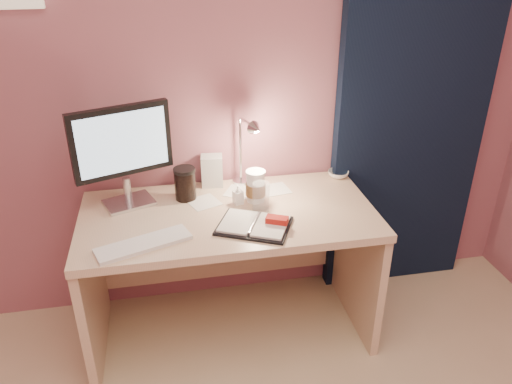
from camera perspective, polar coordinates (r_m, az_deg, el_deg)
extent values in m
plane|color=#8C515E|center=(2.53, -4.70, 12.18)|extent=(3.50, 0.00, 3.50)
cube|color=black|center=(2.82, 17.55, 9.46)|extent=(0.85, 0.08, 2.20)
cube|color=tan|center=(2.39, -3.17, -2.71)|extent=(1.40, 0.70, 0.04)
cube|color=tan|center=(2.61, -18.17, -10.97)|extent=(0.04, 0.66, 0.69)
cube|color=tan|center=(2.75, 11.36, -7.93)|extent=(0.04, 0.66, 0.69)
cube|color=tan|center=(2.83, -3.96, -4.89)|extent=(1.32, 0.03, 0.55)
cube|color=silver|center=(2.52, -14.30, -1.17)|extent=(0.27, 0.24, 0.02)
cylinder|color=silver|center=(2.49, -14.48, 0.25)|extent=(0.04, 0.04, 0.12)
cube|color=black|center=(2.39, -15.18, 5.69)|extent=(0.45, 0.20, 0.33)
cube|color=#A3C5DD|center=(2.36, -15.47, 5.41)|extent=(0.39, 0.15, 0.28)
cube|color=silver|center=(2.18, -12.72, -5.80)|extent=(0.42, 0.25, 0.02)
cube|color=black|center=(2.25, -0.22, -3.89)|extent=(0.39, 0.35, 0.01)
cube|color=silver|center=(2.27, -2.11, -3.40)|extent=(0.21, 0.25, 0.01)
cube|color=silver|center=(2.23, 1.70, -3.91)|extent=(0.21, 0.25, 0.01)
cube|color=#B1240F|center=(2.25, 2.42, -3.19)|extent=(0.11, 0.09, 0.03)
cube|color=silver|center=(2.47, -5.97, -1.17)|extent=(0.18, 0.18, 0.00)
cube|color=silver|center=(2.59, 2.23, 0.31)|extent=(0.16, 0.16, 0.00)
cube|color=silver|center=(2.56, -1.84, 0.02)|extent=(0.19, 0.19, 0.00)
cylinder|color=white|center=(2.45, -0.04, 0.56)|extent=(0.09, 0.09, 0.15)
cylinder|color=brown|center=(2.45, -0.04, 0.32)|extent=(0.10, 0.10, 0.06)
cylinder|color=white|center=(2.41, -0.04, 2.25)|extent=(0.10, 0.10, 0.01)
cylinder|color=white|center=(2.36, 0.58, -0.57)|extent=(0.08, 0.08, 0.14)
imported|color=white|center=(2.75, 9.39, 2.04)|extent=(0.15, 0.15, 0.03)
imported|color=white|center=(2.43, -2.08, -0.29)|extent=(0.05, 0.06, 0.10)
cylinder|color=black|center=(2.49, -8.10, 0.77)|extent=(0.10, 0.10, 0.15)
cube|color=silver|center=(2.61, -5.05, 2.45)|extent=(0.12, 0.10, 0.16)
cylinder|color=silver|center=(2.66, -1.73, 1.24)|extent=(0.09, 0.09, 0.01)
cylinder|color=silver|center=(2.59, -1.78, 4.77)|extent=(0.01, 0.01, 0.34)
cone|color=silver|center=(2.38, -2.58, 6.98)|extent=(0.09, 0.08, 0.07)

